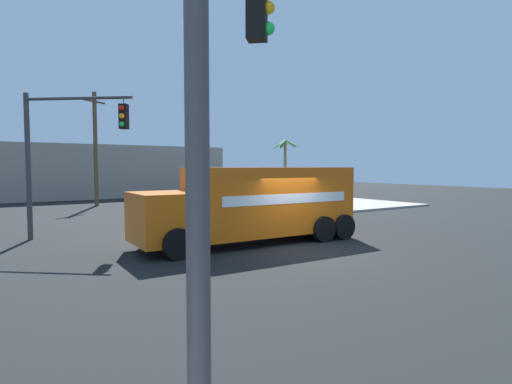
{
  "coord_description": "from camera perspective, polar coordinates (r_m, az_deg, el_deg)",
  "views": [
    {
      "loc": [
        -9.51,
        -11.2,
        2.91
      ],
      "look_at": [
        -0.66,
        1.97,
        1.95
      ],
      "focal_mm": 29.28,
      "sensor_mm": 36.0,
      "label": 1
    }
  ],
  "objects": [
    {
      "name": "ground_plane",
      "position": [
        14.98,
        6.39,
        -7.76
      ],
      "size": [
        100.0,
        100.0,
        0.0
      ],
      "primitive_type": "plane",
      "color": "black"
    },
    {
      "name": "sidewalk_corner_far",
      "position": [
        32.81,
        8.99,
        -1.53
      ],
      "size": [
        11.12,
        11.12,
        0.14
      ],
      "primitive_type": "cube",
      "color": "#9E998E",
      "rests_on": "ground"
    },
    {
      "name": "delivery_truck",
      "position": [
        15.9,
        -0.09,
        -1.58
      ],
      "size": [
        8.65,
        3.03,
        2.88
      ],
      "color": "orange",
      "rests_on": "ground"
    },
    {
      "name": "traffic_light_primary",
      "position": [
        4.62,
        -3.92,
        18.92
      ],
      "size": [
        2.54,
        2.74,
        6.16
      ],
      "color": "#38383D",
      "rests_on": "sidewalk_corner_near"
    },
    {
      "name": "traffic_light_secondary",
      "position": [
        18.06,
        -25.08,
        6.08
      ],
      "size": [
        3.45,
        2.95,
        5.8
      ],
      "color": "#38383D",
      "rests_on": "ground"
    },
    {
      "name": "palm_tree_far",
      "position": [
        36.02,
        4.0,
        4.41
      ],
      "size": [
        2.57,
        2.57,
        5.14
      ],
      "color": "#7A6647",
      "rests_on": "sidewalk_corner_far"
    },
    {
      "name": "utility_pole",
      "position": [
        33.3,
        -21.09,
        5.72
      ],
      "size": [
        1.84,
        1.4,
        8.41
      ],
      "color": "brown",
      "rests_on": "ground"
    },
    {
      "name": "building_backdrop",
      "position": [
        42.71,
        -20.61,
        2.64
      ],
      "size": [
        23.69,
        6.0,
        4.91
      ],
      "primitive_type": "cube",
      "color": "gray",
      "rests_on": "ground"
    }
  ]
}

